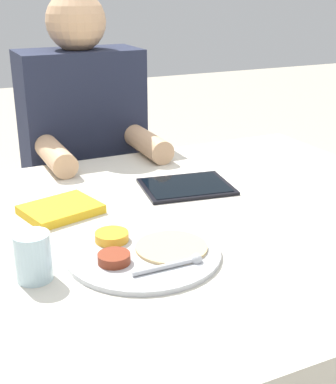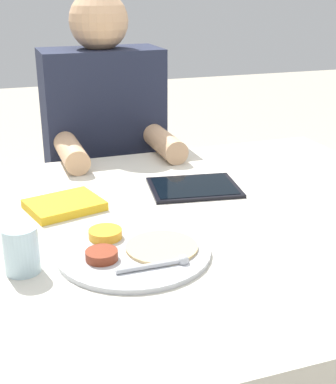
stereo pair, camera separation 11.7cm
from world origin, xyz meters
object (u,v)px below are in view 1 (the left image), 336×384
object	(u,v)px
red_notebook	(61,210)
drinking_glass	(33,257)
person_diner	(86,190)
thali_tray	(143,252)
tablet_device	(186,186)

from	to	relation	value
red_notebook	drinking_glass	size ratio (longest dim) A/B	2.17
red_notebook	person_diner	bearing A→B (deg)	68.00
thali_tray	red_notebook	world-z (taller)	thali_tray
person_diner	drinking_glass	xyz separation A→B (m)	(-0.33, -0.80, 0.21)
person_diner	drinking_glass	distance (m)	0.89
thali_tray	person_diner	world-z (taller)	person_diner
thali_tray	red_notebook	size ratio (longest dim) A/B	1.57
person_diner	drinking_glass	world-z (taller)	person_diner
thali_tray	tablet_device	size ratio (longest dim) A/B	1.21
thali_tray	tablet_device	world-z (taller)	thali_tray
thali_tray	red_notebook	distance (m)	0.28
person_diner	drinking_glass	bearing A→B (deg)	-112.54
thali_tray	person_diner	xyz separation A→B (m)	(0.12, 0.80, -0.17)
person_diner	thali_tray	bearing A→B (deg)	-98.85
red_notebook	tablet_device	xyz separation A→B (m)	(0.33, 0.02, -0.00)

